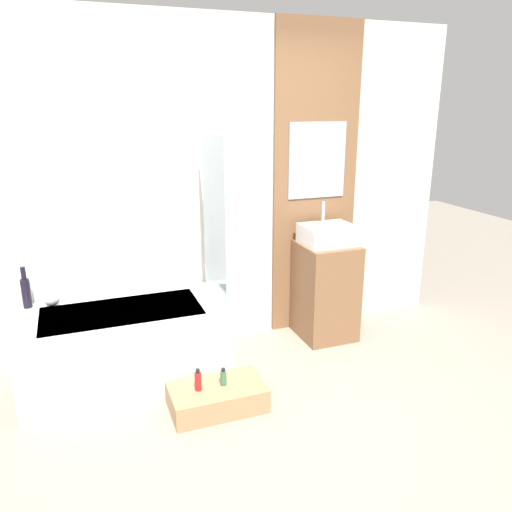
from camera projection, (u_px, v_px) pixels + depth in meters
The scene contains 12 objects.
ground_plane at pixel (293, 446), 2.97m from camera, with size 12.00×12.00×0.00m, color gray.
wall_tiled_back at pixel (215, 188), 4.00m from camera, with size 4.20×0.06×2.60m, color silver.
wall_wood_accent at pixel (315, 182), 4.24m from camera, with size 0.77×0.04×2.60m.
bathtub at pixel (125, 344), 3.64m from camera, with size 1.42×0.76×0.54m.
glass_shower_screen at pixel (215, 222), 3.54m from camera, with size 0.01×0.57×1.22m, color silver.
wooden_step_bench at pixel (217, 397), 3.32m from camera, with size 0.62×0.37×0.16m, color #A87F56.
vanity_cabinet at pixel (325, 290), 4.28m from camera, with size 0.45×0.47×0.83m, color brown.
sink at pixel (328, 234), 4.13m from camera, with size 0.42×0.34×0.34m.
vase_tall_dark at pixel (26, 291), 3.58m from camera, with size 0.06×0.06×0.31m.
vase_round_light at pixel (52, 298), 3.63m from camera, with size 0.11×0.11×0.11m, color white.
bottle_soap_primary at pixel (198, 381), 3.24m from camera, with size 0.04×0.04×0.15m.
bottle_soap_secondary at pixel (223, 377), 3.30m from camera, with size 0.04×0.04×0.12m.
Camera 1 is at (-1.08, -2.26, 1.96)m, focal length 35.00 mm.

